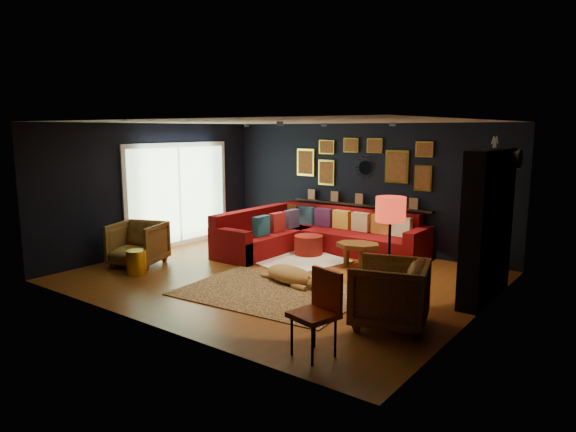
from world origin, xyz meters
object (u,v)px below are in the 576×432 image
Objects in this scene: armchair_left at (138,242)px; orange_chair at (319,306)px; sectional at (311,236)px; floor_lamp at (390,214)px; coffee_table at (358,248)px; gold_stool at (136,262)px; pouf at (309,245)px; dog at (289,271)px; armchair_right at (389,290)px.

armchair_left is 0.93× the size of orange_chair.
sectional is at bearing 34.35° from armchair_left.
floor_lamp reaches higher than orange_chair.
gold_stool is at bearing -135.88° from coffee_table.
pouf is 0.59× the size of orange_chair.
dog is (2.93, 0.73, -0.23)m from armchair_left.
dog is (-2.07, 0.65, -0.25)m from armchair_right.
armchair_right is (3.06, -2.74, 0.15)m from sectional.
armchair_left is 0.70× the size of dog.
pouf is (-1.19, 0.15, -0.14)m from coffee_table.
dog is (0.99, -2.08, -0.11)m from sectional.
armchair_right reaches higher than pouf.
armchair_left is at bearing -168.99° from floor_lamp.
coffee_table is at bearing 126.39° from orange_chair.
armchair_left reaches higher than pouf.
dog is (-0.34, -1.62, -0.14)m from coffee_table.
armchair_right is 1.23m from floor_lamp.
gold_stool is (-4.54, -0.46, -0.26)m from armchair_right.
sectional is 4.88m from orange_chair.
floor_lamp is 1.21× the size of dog.
gold_stool is (0.46, -0.38, -0.23)m from armchair_left.
orange_chair is 0.62× the size of floor_lamp.
sectional is at bearing 161.04° from coffee_table.
floor_lamp reaches higher than gold_stool.
armchair_left is 0.57× the size of floor_lamp.
armchair_right is 0.61× the size of floor_lamp.
gold_stool is 0.27× the size of floor_lamp.
sectional is 2.68× the size of dog.
dog is at bearing 147.47° from orange_chair.
sectional is at bearing -148.71° from armchair_right.
sectional is 4.11m from armchair_right.
orange_chair reaches higher than sectional.
sectional reaches higher than coffee_table.
gold_stool is 4.39m from orange_chair.
pouf is at bearing 122.19° from dog.
armchair_left is at bearing 139.89° from gold_stool.
armchair_left is 0.64m from gold_stool.
armchair_right is at bearing 92.40° from orange_chair.
coffee_table is 0.99× the size of orange_chair.
armchair_right reaches higher than sectional.
dog is (-1.83, 1.90, -0.35)m from orange_chair.
pouf is 3.26m from armchair_left.
orange_chair is at bearing -53.91° from pouf.
coffee_table is 1.66m from dog.
armchair_left is at bearing -159.45° from dog.
armchair_left reaches higher than sectional.
armchair_left is (-2.08, -2.50, 0.23)m from pouf.
armchair_left reaches higher than coffee_table.
floor_lamp is (2.65, -1.92, 0.97)m from sectional.
pouf is 0.45× the size of dog.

